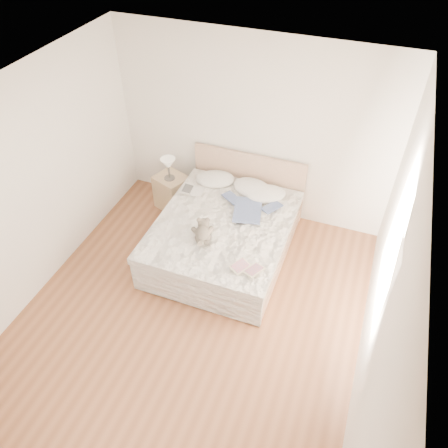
% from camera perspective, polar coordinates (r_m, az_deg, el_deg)
% --- Properties ---
extents(floor, '(4.00, 4.50, 0.00)m').
position_cam_1_polar(floor, '(5.52, -4.23, -11.61)').
color(floor, brown).
rests_on(floor, ground).
extents(ceiling, '(4.00, 4.50, 0.00)m').
position_cam_1_polar(ceiling, '(3.72, -6.33, 14.02)').
color(ceiling, silver).
rests_on(ceiling, ground).
extents(wall_back, '(4.00, 0.02, 2.70)m').
position_cam_1_polar(wall_back, '(6.21, 3.69, 12.09)').
color(wall_back, white).
rests_on(wall_back, ground).
extents(wall_left, '(0.02, 4.50, 2.70)m').
position_cam_1_polar(wall_left, '(5.52, -24.37, 3.78)').
color(wall_left, white).
rests_on(wall_left, ground).
extents(wall_right, '(0.02, 4.50, 2.70)m').
position_cam_1_polar(wall_right, '(4.27, 20.39, -7.70)').
color(wall_right, white).
rests_on(wall_right, ground).
extents(window, '(0.02, 1.30, 1.10)m').
position_cam_1_polar(window, '(4.41, 20.87, -4.00)').
color(window, white).
rests_on(window, wall_right).
extents(bed, '(1.72, 2.14, 1.00)m').
position_cam_1_polar(bed, '(6.02, 0.19, -1.31)').
color(bed, tan).
rests_on(bed, floor).
extents(nightstand, '(0.56, 0.53, 0.56)m').
position_cam_1_polar(nightstand, '(6.84, -6.82, 4.19)').
color(nightstand, tan).
rests_on(nightstand, floor).
extents(table_lamp, '(0.22, 0.22, 0.35)m').
position_cam_1_polar(table_lamp, '(6.50, -7.29, 7.72)').
color(table_lamp, '#47423D').
rests_on(table_lamp, nightstand).
extents(pillow_left, '(0.66, 0.55, 0.17)m').
position_cam_1_polar(pillow_left, '(6.45, -1.14, 5.91)').
color(pillow_left, white).
rests_on(pillow_left, bed).
extents(pillow_middle, '(0.68, 0.55, 0.18)m').
position_cam_1_polar(pillow_middle, '(6.28, 3.72, 4.71)').
color(pillow_middle, white).
rests_on(pillow_middle, bed).
extents(pillow_right, '(0.67, 0.59, 0.17)m').
position_cam_1_polar(pillow_right, '(6.19, 5.47, 3.95)').
color(pillow_right, white).
rests_on(pillow_right, bed).
extents(blouse, '(0.71, 0.74, 0.02)m').
position_cam_1_polar(blouse, '(5.91, 3.11, 1.84)').
color(blouse, '#3B4B77').
rests_on(blouse, bed).
extents(photo_book, '(0.35, 0.26, 0.02)m').
position_cam_1_polar(photo_book, '(6.25, -4.09, 4.36)').
color(photo_book, white).
rests_on(photo_book, bed).
extents(childrens_book, '(0.41, 0.37, 0.02)m').
position_cam_1_polar(childrens_book, '(5.14, 3.03, -5.83)').
color(childrens_book, beige).
rests_on(childrens_book, bed).
extents(teddy_bear, '(0.37, 0.42, 0.19)m').
position_cam_1_polar(teddy_bear, '(5.48, -2.81, -1.76)').
color(teddy_bear, '#5F564B').
rests_on(teddy_bear, bed).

